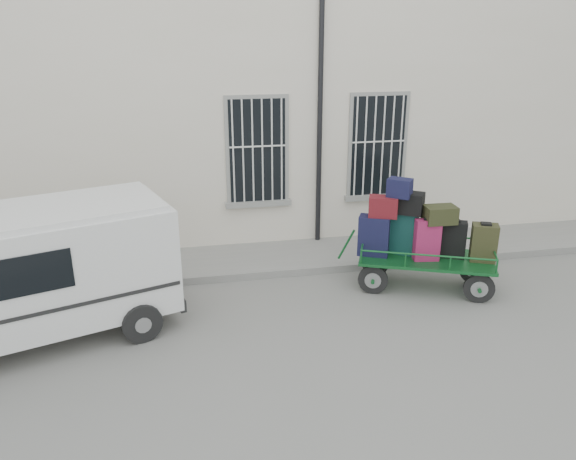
# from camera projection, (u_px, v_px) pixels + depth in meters

# --- Properties ---
(ground) EXTENTS (80.00, 80.00, 0.00)m
(ground) POSITION_uv_depth(u_px,v_px,m) (305.00, 308.00, 10.07)
(ground) COLOR slate
(ground) RESTS_ON ground
(building) EXTENTS (24.00, 5.15, 6.00)m
(building) POSITION_uv_depth(u_px,v_px,m) (258.00, 100.00, 14.11)
(building) COLOR beige
(building) RESTS_ON ground
(sidewalk) EXTENTS (24.00, 1.70, 0.15)m
(sidewalk) POSITION_uv_depth(u_px,v_px,m) (283.00, 257.00, 12.07)
(sidewalk) COLOR gray
(sidewalk) RESTS_ON ground
(luggage_cart) EXTENTS (2.92, 1.98, 2.15)m
(luggage_cart) POSITION_uv_depth(u_px,v_px,m) (421.00, 238.00, 10.53)
(luggage_cart) COLOR black
(luggage_cart) RESTS_ON ground
(van) EXTENTS (4.61, 3.06, 2.16)m
(van) POSITION_uv_depth(u_px,v_px,m) (32.00, 268.00, 8.68)
(van) COLOR silver
(van) RESTS_ON ground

